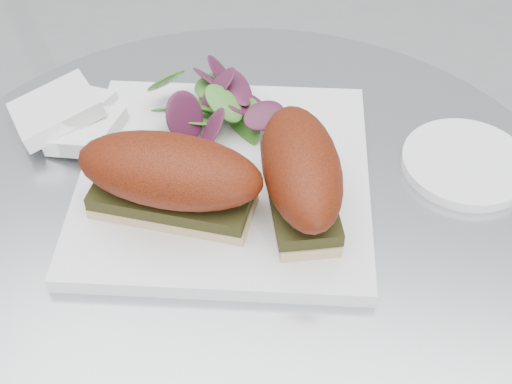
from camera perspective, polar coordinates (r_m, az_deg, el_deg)
table at (r=0.88m, az=-0.76°, el=-13.76°), size 0.70×0.70×0.73m
plate at (r=0.72m, az=-2.53°, el=1.10°), size 0.32×0.32×0.02m
sandwich_left at (r=0.65m, az=-6.88°, el=1.18°), size 0.18×0.09×0.08m
sandwich_right at (r=0.65m, az=3.60°, el=1.52°), size 0.11×0.17×0.08m
salad at (r=0.76m, az=-2.96°, el=7.57°), size 0.12×0.12×0.05m
napkin at (r=0.80m, az=-14.47°, el=4.93°), size 0.15×0.15×0.02m
saucer at (r=0.77m, az=16.41°, el=2.23°), size 0.13×0.13×0.01m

